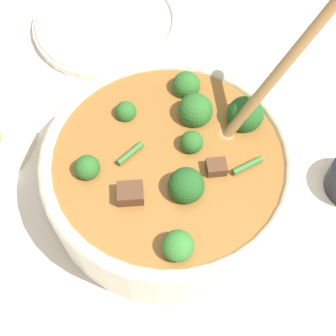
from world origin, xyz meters
name	(u,v)px	position (x,y,z in m)	size (l,w,h in m)	color
ground_plane	(168,190)	(0.00, 0.00, 0.00)	(4.00, 4.00, 0.00)	silver
stew_bowl	(169,170)	(0.00, 0.00, 0.05)	(0.29, 0.32, 0.25)	beige
empty_plate	(107,22)	(0.26, -0.17, 0.01)	(0.23, 0.23, 0.02)	silver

